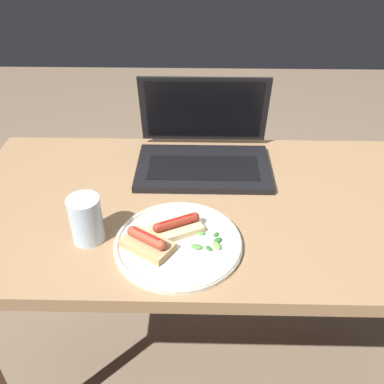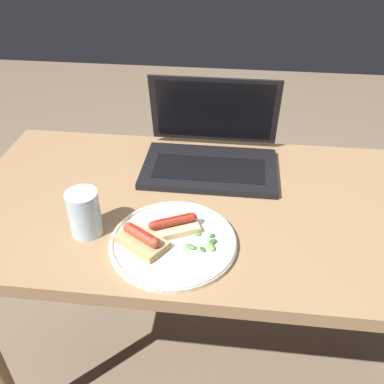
{
  "view_description": "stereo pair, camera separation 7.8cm",
  "coord_description": "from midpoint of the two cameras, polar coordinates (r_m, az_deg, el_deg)",
  "views": [
    {
      "loc": [
        -0.07,
        -0.87,
        1.4
      ],
      "look_at": [
        -0.08,
        -0.04,
        0.8
      ],
      "focal_mm": 40.0,
      "sensor_mm": 36.0,
      "label": 1
    },
    {
      "loc": [
        0.01,
        -0.87,
        1.4
      ],
      "look_at": [
        -0.08,
        -0.04,
        0.8
      ],
      "focal_mm": 40.0,
      "sensor_mm": 36.0,
      "label": 2
    }
  ],
  "objects": [
    {
      "name": "plate",
      "position": [
        0.97,
        -4.15,
        -6.86
      ],
      "size": [
        0.29,
        0.29,
        0.02
      ],
      "color": "silver",
      "rests_on": "desk"
    },
    {
      "name": "salad_pile",
      "position": [
        0.96,
        0.03,
        -6.84
      ],
      "size": [
        0.07,
        0.07,
        0.01
      ],
      "color": "#4C8E3D",
      "rests_on": "plate"
    },
    {
      "name": "laptop",
      "position": [
        1.22,
        -0.28,
        5.48
      ],
      "size": [
        0.38,
        0.27,
        0.23
      ],
      "color": "black",
      "rests_on": "desk"
    },
    {
      "name": "desk",
      "position": [
        1.14,
        2.35,
        -4.15
      ],
      "size": [
        1.36,
        0.65,
        0.74
      ],
      "color": "#93704C",
      "rests_on": "ground_plane"
    },
    {
      "name": "sausage_toast_left",
      "position": [
        0.95,
        -8.38,
        -6.75
      ],
      "size": [
        0.13,
        0.12,
        0.04
      ],
      "rotation": [
        0.0,
        0.0,
        2.57
      ],
      "color": "tan",
      "rests_on": "plate"
    },
    {
      "name": "ground_plane",
      "position": [
        1.65,
        1.75,
        -22.09
      ],
      "size": [
        6.0,
        6.0,
        0.0
      ],
      "primitive_type": "plane",
      "color": "#75604C"
    },
    {
      "name": "drinking_glass",
      "position": [
        0.99,
        -16.16,
        -3.6
      ],
      "size": [
        0.07,
        0.07,
        0.11
      ],
      "color": "silver",
      "rests_on": "desk"
    },
    {
      "name": "sausage_toast_middle",
      "position": [
        0.98,
        -4.35,
        -4.64
      ],
      "size": [
        0.13,
        0.11,
        0.04
      ],
      "rotation": [
        0.0,
        0.0,
        3.59
      ],
      "color": "#D6B784",
      "rests_on": "plate"
    }
  ]
}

